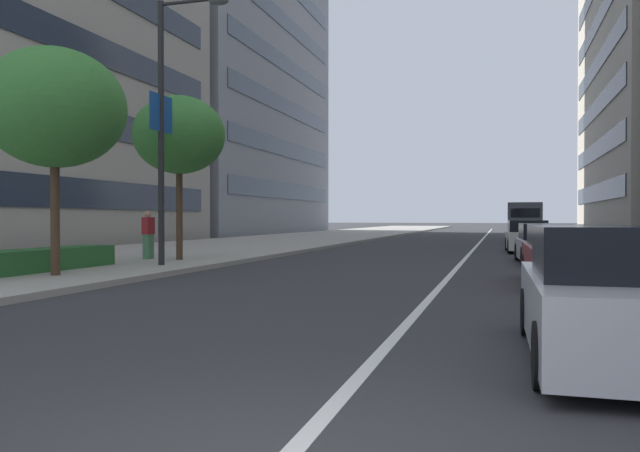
{
  "coord_description": "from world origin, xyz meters",
  "views": [
    {
      "loc": [
        -3.23,
        -1.33,
        1.55
      ],
      "look_at": [
        14.58,
        3.87,
        1.32
      ],
      "focal_mm": 34.98,
      "sensor_mm": 36.0,
      "label": 1
    }
  ],
  "objects_px": {
    "pedestrian_on_plaza": "(148,235)",
    "car_approaching_light": "(527,237)",
    "delivery_van_ahead": "(524,221)",
    "car_lead_in_lane": "(568,257)",
    "street_lamp_with_banners": "(171,106)",
    "car_mid_block_traffic": "(546,245)",
    "street_tree_near_plaza_corner": "(179,135)",
    "street_tree_by_lamp_post": "(55,108)",
    "car_following_behind": "(620,300)"
  },
  "relations": [
    {
      "from": "car_approaching_light",
      "to": "pedestrian_on_plaza",
      "type": "distance_m",
      "value": 16.85
    },
    {
      "from": "delivery_van_ahead",
      "to": "street_tree_by_lamp_post",
      "type": "relative_size",
      "value": 1.05
    },
    {
      "from": "car_mid_block_traffic",
      "to": "street_lamp_with_banners",
      "type": "xyz_separation_m",
      "value": [
        -6.11,
        10.89,
        4.24
      ]
    },
    {
      "from": "car_following_behind",
      "to": "street_lamp_with_banners",
      "type": "bearing_deg",
      "value": 48.56
    },
    {
      "from": "car_following_behind",
      "to": "car_mid_block_traffic",
      "type": "distance_m",
      "value": 15.35
    },
    {
      "from": "car_lead_in_lane",
      "to": "street_lamp_with_banners",
      "type": "bearing_deg",
      "value": 82.62
    },
    {
      "from": "delivery_van_ahead",
      "to": "car_approaching_light",
      "type": "bearing_deg",
      "value": 179.21
    },
    {
      "from": "car_approaching_light",
      "to": "street_tree_near_plaza_corner",
      "type": "bearing_deg",
      "value": 132.03
    },
    {
      "from": "street_tree_by_lamp_post",
      "to": "pedestrian_on_plaza",
      "type": "relative_size",
      "value": 3.35
    },
    {
      "from": "car_mid_block_traffic",
      "to": "street_tree_by_lamp_post",
      "type": "relative_size",
      "value": 0.78
    },
    {
      "from": "car_following_behind",
      "to": "street_tree_by_lamp_post",
      "type": "distance_m",
      "value": 13.47
    },
    {
      "from": "car_mid_block_traffic",
      "to": "street_lamp_with_banners",
      "type": "height_order",
      "value": "street_lamp_with_banners"
    },
    {
      "from": "street_tree_by_lamp_post",
      "to": "street_tree_near_plaza_corner",
      "type": "bearing_deg",
      "value": -0.9
    },
    {
      "from": "car_mid_block_traffic",
      "to": "street_tree_near_plaza_corner",
      "type": "xyz_separation_m",
      "value": [
        -3.82,
        11.88,
        3.7
      ]
    },
    {
      "from": "car_mid_block_traffic",
      "to": "car_approaching_light",
      "type": "distance_m",
      "value": 7.21
    },
    {
      "from": "car_following_behind",
      "to": "pedestrian_on_plaza",
      "type": "distance_m",
      "value": 17.25
    },
    {
      "from": "street_tree_by_lamp_post",
      "to": "street_tree_near_plaza_corner",
      "type": "distance_m",
      "value": 5.97
    },
    {
      "from": "street_lamp_with_banners",
      "to": "street_tree_near_plaza_corner",
      "type": "bearing_deg",
      "value": 23.46
    },
    {
      "from": "car_lead_in_lane",
      "to": "street_lamp_with_banners",
      "type": "height_order",
      "value": "street_lamp_with_banners"
    },
    {
      "from": "car_approaching_light",
      "to": "car_mid_block_traffic",
      "type": "bearing_deg",
      "value": -178.99
    },
    {
      "from": "car_following_behind",
      "to": "car_mid_block_traffic",
      "type": "relative_size",
      "value": 0.96
    },
    {
      "from": "delivery_van_ahead",
      "to": "street_tree_near_plaza_corner",
      "type": "xyz_separation_m",
      "value": [
        -23.07,
        11.8,
        3.0
      ]
    },
    {
      "from": "car_approaching_light",
      "to": "street_tree_by_lamp_post",
      "type": "xyz_separation_m",
      "value": [
        -16.99,
        11.64,
        3.57
      ]
    },
    {
      "from": "car_mid_block_traffic",
      "to": "street_tree_near_plaza_corner",
      "type": "relative_size",
      "value": 0.79
    },
    {
      "from": "street_lamp_with_banners",
      "to": "street_tree_near_plaza_corner",
      "type": "xyz_separation_m",
      "value": [
        2.29,
        1.0,
        -0.54
      ]
    },
    {
      "from": "car_mid_block_traffic",
      "to": "street_tree_by_lamp_post",
      "type": "distance_m",
      "value": 15.88
    },
    {
      "from": "delivery_van_ahead",
      "to": "car_lead_in_lane",
      "type": "bearing_deg",
      "value": -179.41
    },
    {
      "from": "car_lead_in_lane",
      "to": "pedestrian_on_plaza",
      "type": "relative_size",
      "value": 2.56
    },
    {
      "from": "street_lamp_with_banners",
      "to": "pedestrian_on_plaza",
      "type": "xyz_separation_m",
      "value": [
        2.29,
        2.18,
        -3.9
      ]
    },
    {
      "from": "street_lamp_with_banners",
      "to": "street_tree_by_lamp_post",
      "type": "relative_size",
      "value": 1.41
    },
    {
      "from": "car_following_behind",
      "to": "pedestrian_on_plaza",
      "type": "relative_size",
      "value": 2.5
    },
    {
      "from": "car_mid_block_traffic",
      "to": "car_approaching_light",
      "type": "relative_size",
      "value": 0.98
    },
    {
      "from": "pedestrian_on_plaza",
      "to": "car_approaching_light",
      "type": "bearing_deg",
      "value": 44.68
    },
    {
      "from": "delivery_van_ahead",
      "to": "pedestrian_on_plaza",
      "type": "relative_size",
      "value": 3.52
    },
    {
      "from": "car_mid_block_traffic",
      "to": "street_lamp_with_banners",
      "type": "relative_size",
      "value": 0.55
    },
    {
      "from": "car_lead_in_lane",
      "to": "street_lamp_with_banners",
      "type": "xyz_separation_m",
      "value": [
        1.24,
        10.9,
        4.22
      ]
    },
    {
      "from": "car_following_behind",
      "to": "street_tree_near_plaza_corner",
      "type": "distance_m",
      "value": 16.79
    },
    {
      "from": "car_approaching_light",
      "to": "street_lamp_with_banners",
      "type": "bearing_deg",
      "value": 139.97
    },
    {
      "from": "car_following_behind",
      "to": "street_tree_by_lamp_post",
      "type": "relative_size",
      "value": 0.75
    },
    {
      "from": "street_lamp_with_banners",
      "to": "pedestrian_on_plaza",
      "type": "relative_size",
      "value": 4.73
    },
    {
      "from": "car_lead_in_lane",
      "to": "street_tree_by_lamp_post",
      "type": "xyz_separation_m",
      "value": [
        -2.43,
        11.99,
        3.58
      ]
    },
    {
      "from": "street_lamp_with_banners",
      "to": "street_tree_by_lamp_post",
      "type": "distance_m",
      "value": 3.88
    },
    {
      "from": "car_approaching_light",
      "to": "street_tree_near_plaza_corner",
      "type": "distance_m",
      "value": 16.38
    },
    {
      "from": "car_following_behind",
      "to": "car_lead_in_lane",
      "type": "distance_m",
      "value": 8.0
    },
    {
      "from": "car_lead_in_lane",
      "to": "car_mid_block_traffic",
      "type": "relative_size",
      "value": 0.98
    },
    {
      "from": "car_lead_in_lane",
      "to": "pedestrian_on_plaza",
      "type": "bearing_deg",
      "value": 74.01
    },
    {
      "from": "car_lead_in_lane",
      "to": "street_tree_by_lamp_post",
      "type": "bearing_deg",
      "value": 100.58
    },
    {
      "from": "car_mid_block_traffic",
      "to": "pedestrian_on_plaza",
      "type": "distance_m",
      "value": 13.62
    },
    {
      "from": "car_lead_in_lane",
      "to": "delivery_van_ahead",
      "type": "bearing_deg",
      "value": -0.67
    },
    {
      "from": "delivery_van_ahead",
      "to": "car_mid_block_traffic",
      "type": "bearing_deg",
      "value": -179.36
    }
  ]
}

